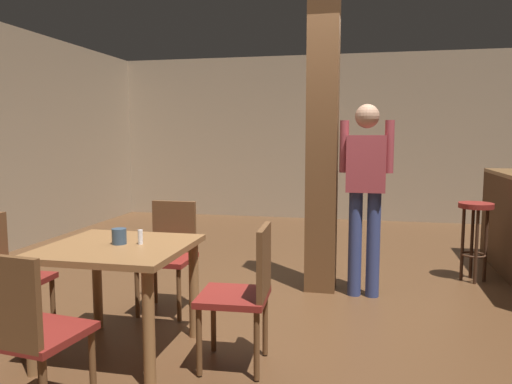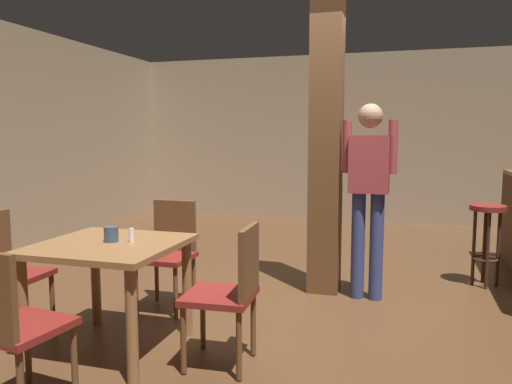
{
  "view_description": "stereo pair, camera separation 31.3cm",
  "coord_description": "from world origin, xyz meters",
  "px_view_note": "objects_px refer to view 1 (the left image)",
  "views": [
    {
      "loc": [
        0.36,
        -4.18,
        1.45
      ],
      "look_at": [
        -0.54,
        -0.07,
        0.97
      ],
      "focal_mm": 35.0,
      "sensor_mm": 36.0,
      "label": 1
    },
    {
      "loc": [
        0.66,
        -4.11,
        1.45
      ],
      "look_at": [
        -0.54,
        -0.07,
        0.97
      ],
      "focal_mm": 35.0,
      "sensor_mm": 36.0,
      "label": 2
    }
  ],
  "objects_px": {
    "dining_table": "(118,264)",
    "standing_person": "(366,186)",
    "chair_east": "(245,288)",
    "bar_stool_near": "(475,223)",
    "chair_north": "(169,250)",
    "chair_west": "(3,272)",
    "salt_shaker": "(140,237)",
    "chair_south": "(28,329)",
    "napkin_cup": "(119,236)"
  },
  "relations": [
    {
      "from": "chair_east",
      "to": "chair_north",
      "type": "distance_m",
      "value": 1.22
    },
    {
      "from": "dining_table",
      "to": "chair_north",
      "type": "distance_m",
      "value": 0.88
    },
    {
      "from": "chair_east",
      "to": "bar_stool_near",
      "type": "distance_m",
      "value": 2.91
    },
    {
      "from": "chair_east",
      "to": "standing_person",
      "type": "relative_size",
      "value": 0.52
    },
    {
      "from": "standing_person",
      "to": "chair_south",
      "type": "bearing_deg",
      "value": -123.31
    },
    {
      "from": "dining_table",
      "to": "standing_person",
      "type": "relative_size",
      "value": 0.53
    },
    {
      "from": "dining_table",
      "to": "chair_west",
      "type": "distance_m",
      "value": 0.87
    },
    {
      "from": "chair_west",
      "to": "standing_person",
      "type": "bearing_deg",
      "value": 33.2
    },
    {
      "from": "dining_table",
      "to": "salt_shaker",
      "type": "height_order",
      "value": "salt_shaker"
    },
    {
      "from": "chair_east",
      "to": "bar_stool_near",
      "type": "bearing_deg",
      "value": 52.17
    },
    {
      "from": "chair_north",
      "to": "salt_shaker",
      "type": "bearing_deg",
      "value": -80.35
    },
    {
      "from": "chair_south",
      "to": "chair_east",
      "type": "bearing_deg",
      "value": 43.83
    },
    {
      "from": "chair_south",
      "to": "standing_person",
      "type": "height_order",
      "value": "standing_person"
    },
    {
      "from": "chair_east",
      "to": "chair_west",
      "type": "height_order",
      "value": "same"
    },
    {
      "from": "salt_shaker",
      "to": "standing_person",
      "type": "relative_size",
      "value": 0.06
    },
    {
      "from": "chair_west",
      "to": "bar_stool_near",
      "type": "bearing_deg",
      "value": 33.3
    },
    {
      "from": "chair_west",
      "to": "salt_shaker",
      "type": "relative_size",
      "value": 9.33
    },
    {
      "from": "chair_west",
      "to": "napkin_cup",
      "type": "xyz_separation_m",
      "value": [
        0.87,
        0.03,
        0.29
      ]
    },
    {
      "from": "standing_person",
      "to": "bar_stool_near",
      "type": "xyz_separation_m",
      "value": [
        1.07,
        0.71,
        -0.42
      ]
    },
    {
      "from": "chair_east",
      "to": "chair_west",
      "type": "distance_m",
      "value": 1.72
    },
    {
      "from": "dining_table",
      "to": "chair_east",
      "type": "height_order",
      "value": "chair_east"
    },
    {
      "from": "chair_north",
      "to": "chair_south",
      "type": "distance_m",
      "value": 1.73
    },
    {
      "from": "chair_north",
      "to": "chair_west",
      "type": "xyz_separation_m",
      "value": [
        -0.87,
        -0.88,
        0.0
      ]
    },
    {
      "from": "chair_east",
      "to": "chair_west",
      "type": "xyz_separation_m",
      "value": [
        -1.72,
        -0.01,
        0.0
      ]
    },
    {
      "from": "napkin_cup",
      "to": "salt_shaker",
      "type": "height_order",
      "value": "napkin_cup"
    },
    {
      "from": "dining_table",
      "to": "chair_south",
      "type": "height_order",
      "value": "chair_south"
    },
    {
      "from": "chair_south",
      "to": "salt_shaker",
      "type": "xyz_separation_m",
      "value": [
        0.18,
        0.9,
        0.28
      ]
    },
    {
      "from": "chair_north",
      "to": "chair_west",
      "type": "distance_m",
      "value": 1.23
    },
    {
      "from": "napkin_cup",
      "to": "bar_stool_near",
      "type": "relative_size",
      "value": 0.13
    },
    {
      "from": "chair_north",
      "to": "bar_stool_near",
      "type": "height_order",
      "value": "chair_north"
    },
    {
      "from": "napkin_cup",
      "to": "salt_shaker",
      "type": "relative_size",
      "value": 1.08
    },
    {
      "from": "chair_west",
      "to": "dining_table",
      "type": "bearing_deg",
      "value": 0.27
    },
    {
      "from": "salt_shaker",
      "to": "chair_west",
      "type": "bearing_deg",
      "value": -177.0
    },
    {
      "from": "napkin_cup",
      "to": "bar_stool_near",
      "type": "bearing_deg",
      "value": 40.78
    },
    {
      "from": "chair_east",
      "to": "bar_stool_near",
      "type": "xyz_separation_m",
      "value": [
        1.78,
        2.3,
        0.07
      ]
    },
    {
      "from": "dining_table",
      "to": "chair_east",
      "type": "relative_size",
      "value": 1.01
    },
    {
      "from": "chair_north",
      "to": "dining_table",
      "type": "bearing_deg",
      "value": -89.88
    },
    {
      "from": "chair_north",
      "to": "bar_stool_near",
      "type": "relative_size",
      "value": 1.13
    },
    {
      "from": "dining_table",
      "to": "napkin_cup",
      "type": "bearing_deg",
      "value": 88.53
    },
    {
      "from": "chair_north",
      "to": "chair_south",
      "type": "height_order",
      "value": "same"
    },
    {
      "from": "chair_east",
      "to": "chair_south",
      "type": "xyz_separation_m",
      "value": [
        -0.89,
        -0.86,
        0.0
      ]
    },
    {
      "from": "bar_stool_near",
      "to": "chair_east",
      "type": "bearing_deg",
      "value": -127.83
    },
    {
      "from": "standing_person",
      "to": "chair_east",
      "type": "bearing_deg",
      "value": -114.21
    },
    {
      "from": "napkin_cup",
      "to": "dining_table",
      "type": "bearing_deg",
      "value": -91.47
    },
    {
      "from": "dining_table",
      "to": "standing_person",
      "type": "xyz_separation_m",
      "value": [
        1.57,
        1.59,
        0.39
      ]
    },
    {
      "from": "chair_east",
      "to": "salt_shaker",
      "type": "distance_m",
      "value": 0.77
    },
    {
      "from": "napkin_cup",
      "to": "bar_stool_near",
      "type": "xyz_separation_m",
      "value": [
        2.64,
        2.28,
        -0.21
      ]
    },
    {
      "from": "chair_south",
      "to": "dining_table",
      "type": "bearing_deg",
      "value": 87.47
    },
    {
      "from": "chair_east",
      "to": "bar_stool_near",
      "type": "relative_size",
      "value": 1.13
    },
    {
      "from": "salt_shaker",
      "to": "chair_east",
      "type": "bearing_deg",
      "value": -3.7
    }
  ]
}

